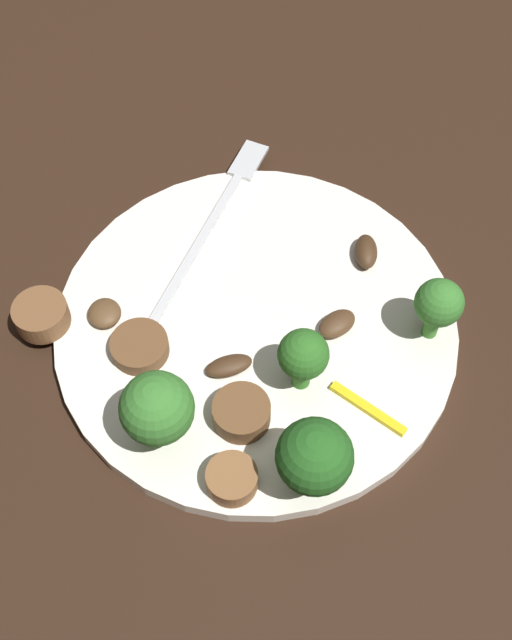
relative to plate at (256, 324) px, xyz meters
The scene contains 16 objects.
ground_plane 0.01m from the plate, ahead, with size 1.40×1.40×0.00m, color black.
plate is the anchor object (origin of this frame).
fork 0.09m from the plate, 59.54° to the left, with size 0.18×0.07×0.00m.
broccoli_floret_0 0.06m from the plate, 107.95° to the right, with size 0.03×0.03×0.05m.
broccoli_floret_1 0.11m from the plate, behind, with size 0.04×0.04×0.06m.
broccoli_floret_2 0.12m from the plate, 123.94° to the right, with size 0.04×0.04×0.06m.
broccoli_floret_3 0.12m from the plate, 54.28° to the right, with size 0.03×0.03×0.05m.
sausage_slice_0 0.14m from the plate, 131.09° to the left, with size 0.03×0.03×0.02m, color brown.
sausage_slice_1 0.08m from the plate, 148.31° to the left, with size 0.04×0.04×0.01m, color brown.
sausage_slice_2 0.07m from the plate, 146.44° to the right, with size 0.03×0.03×0.02m, color brown.
sausage_slice_3 0.11m from the plate, 146.44° to the right, with size 0.03×0.03×0.01m, color brown.
mushroom_0 0.10m from the plate, 129.34° to the left, with size 0.02×0.02×0.01m, color brown.
mushroom_1 0.05m from the plate, 56.35° to the right, with size 0.03×0.02×0.01m, color #4C331E.
mushroom_2 0.09m from the plate, 15.15° to the right, with size 0.03×0.01×0.01m, color #422B19.
mushroom_3 0.04m from the plate, 164.22° to the right, with size 0.03×0.01×0.01m, color #422B19.
pepper_strip_0 0.09m from the plate, 93.17° to the right, with size 0.05×0.01×0.00m, color yellow.
Camera 1 is at (-0.21, -0.18, 0.44)m, focal length 44.49 mm.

